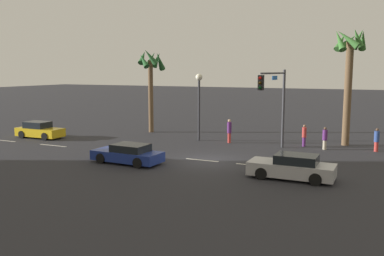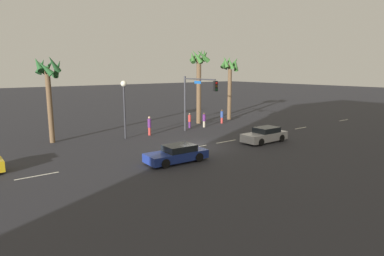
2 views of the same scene
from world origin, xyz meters
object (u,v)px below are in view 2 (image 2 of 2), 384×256
(palm_tree_0, at_px, (199,71))
(palm_tree_1, at_px, (230,74))
(car_0, at_px, (177,154))
(pedestrian_1, at_px, (190,120))
(car_2, at_px, (265,135))
(pedestrian_2, at_px, (222,116))
(palm_tree_2, at_px, (49,79))
(pedestrian_0, at_px, (149,125))
(streetlamp, at_px, (124,98))
(traffic_signal, at_px, (195,95))
(pedestrian_3, at_px, (204,120))

(palm_tree_0, xyz_separation_m, palm_tree_1, (5.17, 0.14, -0.46))
(car_0, xyz_separation_m, pedestrian_1, (9.00, 10.43, 0.31))
(car_0, xyz_separation_m, palm_tree_1, (16.98, 12.41, 5.30))
(car_2, distance_m, pedestrian_2, 10.81)
(car_2, relative_size, palm_tree_2, 0.58)
(palm_tree_1, bearing_deg, car_0, -143.83)
(car_0, relative_size, palm_tree_2, 0.59)
(pedestrian_0, height_order, palm_tree_0, palm_tree_0)
(car_2, xyz_separation_m, pedestrian_1, (-1.08, 9.93, 0.26))
(streetlamp, bearing_deg, car_0, -93.86)
(streetlamp, distance_m, palm_tree_1, 16.71)
(palm_tree_0, bearing_deg, traffic_signal, -131.84)
(streetlamp, bearing_deg, palm_tree_0, 13.87)
(car_0, height_order, streetlamp, streetlamp)
(palm_tree_0, bearing_deg, pedestrian_3, -116.20)
(traffic_signal, height_order, palm_tree_0, palm_tree_0)
(car_2, height_order, streetlamp, streetlamp)
(car_0, height_order, pedestrian_2, pedestrian_2)
(traffic_signal, bearing_deg, pedestrian_0, 153.04)
(car_0, distance_m, palm_tree_1, 21.69)
(pedestrian_3, relative_size, palm_tree_1, 0.20)
(palm_tree_1, height_order, palm_tree_2, palm_tree_1)
(pedestrian_1, relative_size, palm_tree_0, 0.19)
(pedestrian_3, xyz_separation_m, palm_tree_2, (-15.88, 2.20, 4.81))
(palm_tree_2, bearing_deg, pedestrian_3, -7.89)
(pedestrian_0, bearing_deg, car_2, -53.06)
(pedestrian_1, bearing_deg, pedestrian_3, -22.16)
(car_2, relative_size, pedestrian_2, 2.69)
(pedestrian_0, relative_size, palm_tree_1, 0.23)
(pedestrian_1, bearing_deg, car_2, -83.77)
(car_2, xyz_separation_m, palm_tree_2, (-15.37, 11.48, 5.06))
(car_0, height_order, palm_tree_1, palm_tree_1)
(car_2, distance_m, palm_tree_0, 13.20)
(car_2, height_order, pedestrian_3, pedestrian_3)
(car_0, bearing_deg, streetlamp, 86.14)
(pedestrian_0, bearing_deg, palm_tree_1, 11.87)
(car_0, relative_size, palm_tree_0, 0.51)
(traffic_signal, height_order, streetlamp, traffic_signal)
(streetlamp, bearing_deg, palm_tree_2, 157.41)
(traffic_signal, relative_size, pedestrian_1, 3.46)
(pedestrian_2, height_order, palm_tree_1, palm_tree_1)
(palm_tree_1, bearing_deg, streetlamp, -169.94)
(streetlamp, bearing_deg, car_2, -43.68)
(car_0, relative_size, streetlamp, 0.83)
(pedestrian_2, bearing_deg, car_0, -143.05)
(pedestrian_0, distance_m, palm_tree_2, 10.07)
(pedestrian_2, distance_m, palm_tree_2, 19.97)
(pedestrian_2, bearing_deg, pedestrian_1, -178.57)
(traffic_signal, bearing_deg, palm_tree_1, 27.72)
(car_2, relative_size, palm_tree_1, 0.55)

